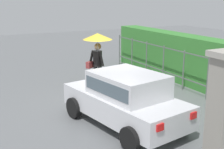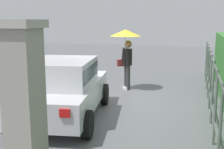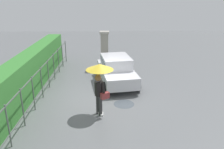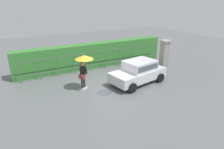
# 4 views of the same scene
# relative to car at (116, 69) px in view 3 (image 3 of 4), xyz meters

# --- Properties ---
(ground_plane) EXTENTS (40.00, 40.00, 0.00)m
(ground_plane) POSITION_rel_car_xyz_m (-1.68, 0.56, -0.80)
(ground_plane) COLOR slate
(car) EXTENTS (3.94, 2.36, 1.48)m
(car) POSITION_rel_car_xyz_m (0.00, 0.00, 0.00)
(car) COLOR silver
(car) RESTS_ON ground
(pedestrian) EXTENTS (1.07, 1.07, 2.11)m
(pedestrian) POSITION_rel_car_xyz_m (-3.41, 0.75, 0.82)
(pedestrian) COLOR #333333
(pedestrian) RESTS_ON ground
(gate_pillar) EXTENTS (0.60, 0.60, 2.42)m
(gate_pillar) POSITION_rel_car_xyz_m (2.68, 0.68, 0.44)
(gate_pillar) COLOR gray
(gate_pillar) RESTS_ON ground
(fence_section) EXTENTS (11.11, 0.05, 1.50)m
(fence_section) POSITION_rel_car_xyz_m (-1.22, 3.52, 0.02)
(fence_section) COLOR #59605B
(fence_section) RESTS_ON ground
(hedge_row) EXTENTS (12.06, 0.90, 1.90)m
(hedge_row) POSITION_rel_car_xyz_m (-1.22, 4.33, 0.15)
(hedge_row) COLOR #387F33
(hedge_row) RESTS_ON ground
(puddle_near) EXTENTS (0.92, 0.92, 0.00)m
(puddle_near) POSITION_rel_car_xyz_m (-2.57, -0.28, -0.80)
(puddle_near) COLOR #4C545B
(puddle_near) RESTS_ON ground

